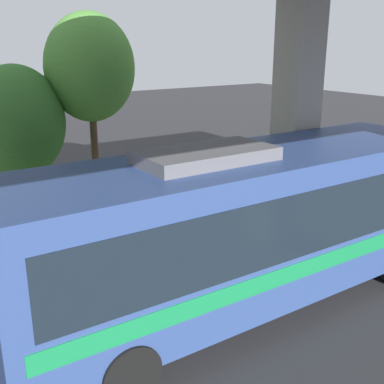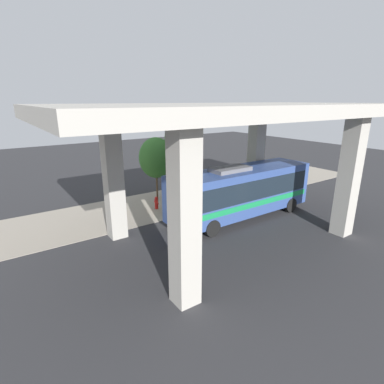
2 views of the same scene
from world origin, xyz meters
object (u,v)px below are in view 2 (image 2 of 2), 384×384
at_px(fire_hydrant, 156,203).
at_px(planter_back, 176,201).
at_px(planter_front, 186,194).
at_px(planter_middle, 213,193).
at_px(street_tree_near, 181,138).
at_px(street_tree_far, 156,158).
at_px(bus, 241,190).

distance_m(fire_hydrant, planter_back, 1.58).
relative_size(planter_front, planter_middle, 0.98).
bearing_deg(planter_middle, planter_front, -123.08).
relative_size(planter_front, street_tree_near, 0.29).
xyz_separation_m(planter_front, planter_middle, (1.10, 1.68, 0.06)).
bearing_deg(street_tree_near, street_tree_far, -98.16).
bearing_deg(bus, fire_hydrant, -140.19).
relative_size(planter_middle, street_tree_far, 0.37).
xyz_separation_m(fire_hydrant, planter_middle, (1.65, 3.82, 0.48)).
bearing_deg(street_tree_far, bus, 22.86).
distance_m(planter_front, street_tree_far, 3.57).
relative_size(bus, planter_middle, 5.64).
xyz_separation_m(planter_front, street_tree_far, (-2.43, -1.05, 2.40)).
relative_size(bus, planter_front, 5.74).
bearing_deg(planter_middle, street_tree_near, -167.93).
height_order(bus, planter_back, bus).
distance_m(planter_back, street_tree_far, 4.05).
bearing_deg(fire_hydrant, bus, 39.81).
bearing_deg(bus, planter_middle, 179.32).
bearing_deg(planter_back, bus, 42.88).
xyz_separation_m(bus, street_tree_near, (-6.12, -0.66, 2.74)).
height_order(planter_middle, planter_back, planter_middle).
bearing_deg(street_tree_near, bus, 6.13).
height_order(fire_hydrant, planter_middle, planter_middle).
distance_m(planter_middle, street_tree_near, 4.96).
relative_size(bus, street_tree_far, 2.11).
distance_m(bus, fire_hydrant, 6.08).
relative_size(bus, street_tree_near, 1.65).
distance_m(bus, street_tree_near, 6.74).
relative_size(planter_back, street_tree_far, 0.33).
height_order(bus, planter_middle, bus).
xyz_separation_m(fire_hydrant, street_tree_far, (-1.88, 1.08, 2.82)).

